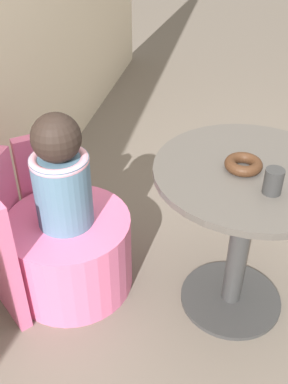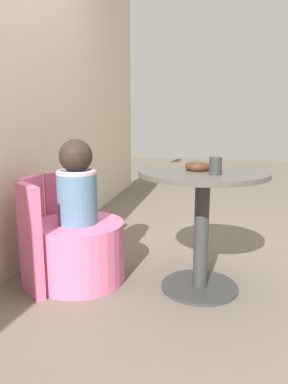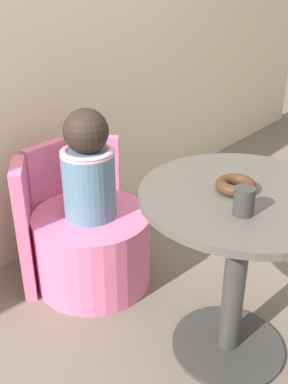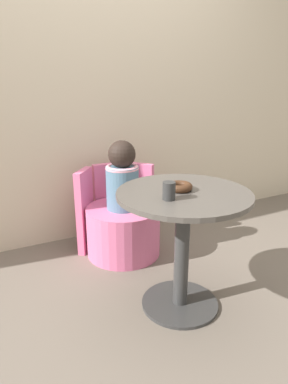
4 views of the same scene
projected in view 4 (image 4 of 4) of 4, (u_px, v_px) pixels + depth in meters
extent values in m
plane|color=#665B51|center=(163.00, 308.00, 1.90)|extent=(12.00, 12.00, 0.00)
cube|color=beige|center=(88.00, 80.00, 2.48)|extent=(6.00, 0.06, 2.40)
cylinder|color=#333333|center=(180.00, 303.00, 1.93)|extent=(0.43, 0.43, 0.02)
cylinder|color=#333333|center=(182.00, 252.00, 1.83)|extent=(0.08, 0.08, 0.63)
cylinder|color=#4C4742|center=(184.00, 194.00, 1.72)|extent=(0.69, 0.69, 0.02)
cylinder|color=#DB6693|center=(123.00, 231.00, 2.45)|extent=(0.52, 0.52, 0.35)
cube|color=#DB6693|center=(108.00, 202.00, 2.65)|extent=(0.22, 0.05, 0.61)
cube|color=#DB6693|center=(139.00, 201.00, 2.66)|extent=(0.18, 0.20, 0.61)
cube|color=#DB6693|center=(85.00, 211.00, 2.47)|extent=(0.18, 0.20, 0.61)
cylinder|color=slate|center=(123.00, 188.00, 2.35)|extent=(0.22, 0.22, 0.30)
torus|color=pink|center=(122.00, 168.00, 2.30)|extent=(0.23, 0.23, 0.04)
sphere|color=black|center=(122.00, 154.00, 2.27)|extent=(0.19, 0.19, 0.19)
torus|color=#3D2314|center=(180.00, 187.00, 1.74)|extent=(0.13, 0.13, 0.04)
cylinder|color=#2D2D2D|center=(169.00, 191.00, 1.60)|extent=(0.06, 0.06, 0.09)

